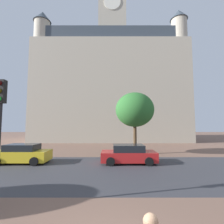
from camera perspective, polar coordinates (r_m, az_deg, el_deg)
name	(u,v)px	position (r m, az deg, el deg)	size (l,w,h in m)	color
ground_plane	(109,163)	(13.32, -1.02, -17.67)	(120.00, 120.00, 0.00)	brown
street_asphalt_strip	(109,170)	(11.62, -1.17, -19.59)	(120.00, 8.53, 0.00)	#38383D
landmark_building	(111,86)	(34.98, -0.45, 9.11)	(28.80, 13.86, 36.55)	#B2A893
car_yellow	(22,154)	(15.11, -29.17, -12.77)	(4.23, 1.99, 1.49)	gold
car_red	(128,154)	(13.37, 5.73, -14.56)	(4.30, 2.11, 1.44)	red
traffic_light_pole	(0,117)	(7.45, -34.84, -1.44)	(0.28, 0.34, 4.73)	black
tree_curb_far	(134,110)	(17.18, 7.92, 0.77)	(4.01, 4.01, 6.44)	#4C3823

